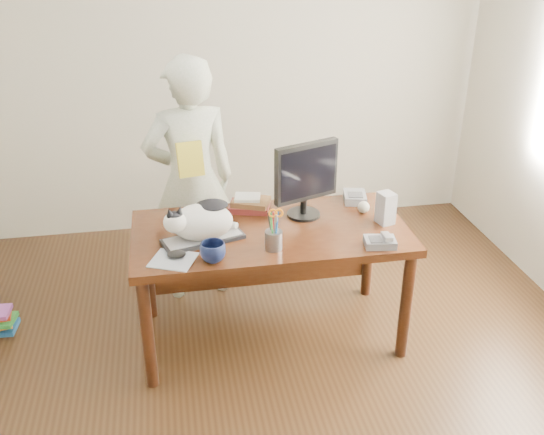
{
  "coord_description": "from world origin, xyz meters",
  "views": [
    {
      "loc": [
        -0.55,
        -2.48,
        2.37
      ],
      "look_at": [
        0.0,
        0.55,
        0.85
      ],
      "focal_mm": 40.0,
      "sensor_mm": 36.0,
      "label": 1
    }
  ],
  "objects_px": {
    "monitor": "(306,176)",
    "person": "(191,182)",
    "coffee_mug": "(213,252)",
    "keyboard": "(203,239)",
    "phone": "(381,241)",
    "mouse": "(177,254)",
    "calculator": "(355,197)",
    "desk": "(268,245)",
    "book_stack": "(250,204)",
    "cat": "(200,221)",
    "baseball": "(364,207)",
    "speaker": "(386,208)",
    "pen_cup": "(274,238)"
  },
  "relations": [
    {
      "from": "coffee_mug",
      "to": "monitor",
      "type": "bearing_deg",
      "value": 35.97
    },
    {
      "from": "mouse",
      "to": "book_stack",
      "type": "distance_m",
      "value": 0.71
    },
    {
      "from": "monitor",
      "to": "calculator",
      "type": "xyz_separation_m",
      "value": [
        0.37,
        0.17,
        -0.24
      ]
    },
    {
      "from": "coffee_mug",
      "to": "keyboard",
      "type": "bearing_deg",
      "value": 98.56
    },
    {
      "from": "keyboard",
      "to": "calculator",
      "type": "relative_size",
      "value": 2.34
    },
    {
      "from": "coffee_mug",
      "to": "person",
      "type": "height_order",
      "value": "person"
    },
    {
      "from": "cat",
      "to": "speaker",
      "type": "bearing_deg",
      "value": -14.7
    },
    {
      "from": "phone",
      "to": "speaker",
      "type": "xyz_separation_m",
      "value": [
        0.12,
        0.26,
        0.07
      ]
    },
    {
      "from": "mouse",
      "to": "book_stack",
      "type": "bearing_deg",
      "value": 71.3
    },
    {
      "from": "pen_cup",
      "to": "calculator",
      "type": "xyz_separation_m",
      "value": [
        0.62,
        0.53,
        -0.04
      ]
    },
    {
      "from": "coffee_mug",
      "to": "pen_cup",
      "type": "bearing_deg",
      "value": 12.19
    },
    {
      "from": "coffee_mug",
      "to": "person",
      "type": "bearing_deg",
      "value": 93.79
    },
    {
      "from": "pen_cup",
      "to": "person",
      "type": "xyz_separation_m",
      "value": [
        -0.4,
        0.84,
        0.01
      ]
    },
    {
      "from": "mouse",
      "to": "phone",
      "type": "relative_size",
      "value": 0.64
    },
    {
      "from": "pen_cup",
      "to": "coffee_mug",
      "type": "distance_m",
      "value": 0.35
    },
    {
      "from": "mouse",
      "to": "person",
      "type": "xyz_separation_m",
      "value": [
        0.13,
        0.85,
        0.06
      ]
    },
    {
      "from": "monitor",
      "to": "pen_cup",
      "type": "bearing_deg",
      "value": -146.17
    },
    {
      "from": "baseball",
      "to": "calculator",
      "type": "relative_size",
      "value": 0.36
    },
    {
      "from": "book_stack",
      "to": "mouse",
      "type": "bearing_deg",
      "value": -113.46
    },
    {
      "from": "phone",
      "to": "baseball",
      "type": "height_order",
      "value": "phone"
    },
    {
      "from": "speaker",
      "to": "person",
      "type": "xyz_separation_m",
      "value": [
        -1.1,
        0.64,
        -0.02
      ]
    },
    {
      "from": "mouse",
      "to": "desk",
      "type": "bearing_deg",
      "value": 53.37
    },
    {
      "from": "keyboard",
      "to": "coffee_mug",
      "type": "xyz_separation_m",
      "value": [
        0.04,
        -0.23,
        0.04
      ]
    },
    {
      "from": "desk",
      "to": "calculator",
      "type": "height_order",
      "value": "calculator"
    },
    {
      "from": "desk",
      "to": "speaker",
      "type": "distance_m",
      "value": 0.73
    },
    {
      "from": "cat",
      "to": "book_stack",
      "type": "bearing_deg",
      "value": 30.83
    },
    {
      "from": "desk",
      "to": "coffee_mug",
      "type": "relative_size",
      "value": 11.7
    },
    {
      "from": "cat",
      "to": "monitor",
      "type": "relative_size",
      "value": 0.93
    },
    {
      "from": "baseball",
      "to": "calculator",
      "type": "xyz_separation_m",
      "value": [
        0.0,
        0.18,
        -0.01
      ]
    },
    {
      "from": "phone",
      "to": "person",
      "type": "xyz_separation_m",
      "value": [
        -0.99,
        0.91,
        0.05
      ]
    },
    {
      "from": "phone",
      "to": "cat",
      "type": "bearing_deg",
      "value": 175.81
    },
    {
      "from": "book_stack",
      "to": "monitor",
      "type": "bearing_deg",
      "value": -7.72
    },
    {
      "from": "coffee_mug",
      "to": "phone",
      "type": "distance_m",
      "value": 0.93
    },
    {
      "from": "phone",
      "to": "book_stack",
      "type": "bearing_deg",
      "value": 146.39
    },
    {
      "from": "desk",
      "to": "calculator",
      "type": "xyz_separation_m",
      "value": [
        0.6,
        0.22,
        0.17
      ]
    },
    {
      "from": "calculator",
      "to": "book_stack",
      "type": "bearing_deg",
      "value": -166.67
    },
    {
      "from": "keyboard",
      "to": "cat",
      "type": "relative_size",
      "value": 1.11
    },
    {
      "from": "mouse",
      "to": "coffee_mug",
      "type": "xyz_separation_m",
      "value": [
        0.19,
        -0.06,
        0.03
      ]
    },
    {
      "from": "baseball",
      "to": "keyboard",
      "type": "bearing_deg",
      "value": -169.19
    },
    {
      "from": "baseball",
      "to": "phone",
      "type": "bearing_deg",
      "value": -95.06
    },
    {
      "from": "speaker",
      "to": "person",
      "type": "bearing_deg",
      "value": 134.16
    },
    {
      "from": "desk",
      "to": "coffee_mug",
      "type": "height_order",
      "value": "coffee_mug"
    },
    {
      "from": "monitor",
      "to": "coffee_mug",
      "type": "distance_m",
      "value": 0.77
    },
    {
      "from": "monitor",
      "to": "phone",
      "type": "relative_size",
      "value": 2.52
    },
    {
      "from": "book_stack",
      "to": "person",
      "type": "bearing_deg",
      "value": 155.28
    },
    {
      "from": "monitor",
      "to": "book_stack",
      "type": "relative_size",
      "value": 1.65
    },
    {
      "from": "phone",
      "to": "speaker",
      "type": "bearing_deg",
      "value": 74.53
    },
    {
      "from": "mouse",
      "to": "book_stack",
      "type": "relative_size",
      "value": 0.42
    },
    {
      "from": "monitor",
      "to": "person",
      "type": "distance_m",
      "value": 0.83
    },
    {
      "from": "monitor",
      "to": "book_stack",
      "type": "xyz_separation_m",
      "value": [
        -0.32,
        0.16,
        -0.22
      ]
    }
  ]
}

